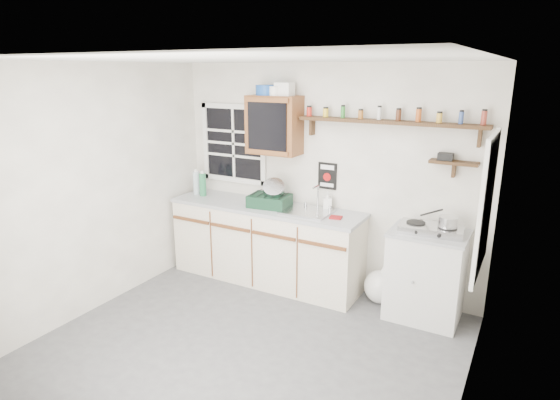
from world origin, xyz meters
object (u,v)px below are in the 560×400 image
at_px(right_cabinet, 426,275).
at_px(dish_rack, 271,197).
at_px(main_cabinet, 266,243).
at_px(hotplate, 431,229).
at_px(spice_shelf, 388,121).
at_px(upper_cabinet, 274,125).

bearing_deg(right_cabinet, dish_rack, -179.03).
distance_m(main_cabinet, hotplate, 1.91).
relative_size(main_cabinet, spice_shelf, 1.21).
height_order(spice_shelf, dish_rack, spice_shelf).
xyz_separation_m(main_cabinet, upper_cabinet, (0.03, 0.14, 1.36)).
relative_size(main_cabinet, upper_cabinet, 3.55).
distance_m(upper_cabinet, hotplate, 2.02).
distance_m(upper_cabinet, spice_shelf, 1.28).
relative_size(dish_rack, hotplate, 0.78).
height_order(right_cabinet, hotplate, hotplate).
xyz_separation_m(spice_shelf, hotplate, (0.54, -0.21, -0.98)).
distance_m(main_cabinet, right_cabinet, 1.84).
distance_m(spice_shelf, dish_rack, 1.54).
bearing_deg(hotplate, main_cabinet, 175.48).
bearing_deg(spice_shelf, hotplate, -21.00).
relative_size(main_cabinet, hotplate, 3.75).
bearing_deg(dish_rack, hotplate, -6.52).
distance_m(main_cabinet, upper_cabinet, 1.37).
distance_m(spice_shelf, hotplate, 1.14).
bearing_deg(dish_rack, right_cabinet, -5.86).
relative_size(right_cabinet, dish_rack, 1.89).
xyz_separation_m(dish_rack, hotplate, (1.78, 0.01, -0.08)).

